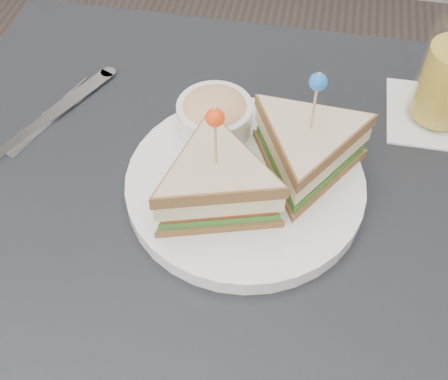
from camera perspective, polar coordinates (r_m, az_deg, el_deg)
table at (r=0.73m, az=-0.92°, el=-6.68°), size 0.80×0.80×0.75m
plate_meal at (r=0.66m, az=3.00°, el=2.58°), size 0.36×0.35×0.17m
cutlery_fork at (r=0.82m, az=-16.52°, el=7.53°), size 0.07×0.17×0.00m
cutlery_knife at (r=0.82m, az=-17.03°, el=7.34°), size 0.11×0.21×0.01m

